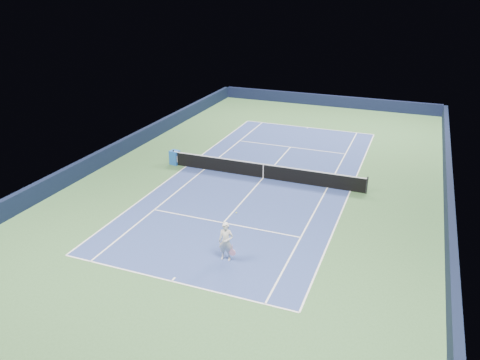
% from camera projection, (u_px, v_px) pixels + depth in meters
% --- Properties ---
extents(ground, '(40.00, 40.00, 0.00)m').
position_uv_depth(ground, '(263.00, 178.00, 29.68)').
color(ground, '#355C32').
rests_on(ground, ground).
extents(wall_far, '(22.00, 0.35, 1.10)m').
position_uv_depth(wall_far, '(327.00, 101.00, 46.43)').
color(wall_far, black).
rests_on(wall_far, ground).
extents(wall_right, '(0.35, 40.00, 1.10)m').
position_uv_depth(wall_right, '(449.00, 197.00, 25.84)').
color(wall_right, black).
rests_on(wall_right, ground).
extents(wall_left, '(0.35, 40.00, 1.10)m').
position_uv_depth(wall_left, '(119.00, 149.00, 33.09)').
color(wall_left, '#111833').
rests_on(wall_left, ground).
extents(court_surface, '(10.97, 23.77, 0.01)m').
position_uv_depth(court_surface, '(263.00, 178.00, 29.68)').
color(court_surface, navy).
rests_on(court_surface, ground).
extents(baseline_far, '(10.97, 0.08, 0.00)m').
position_uv_depth(baseline_far, '(308.00, 127.00, 39.85)').
color(baseline_far, white).
rests_on(baseline_far, ground).
extents(baseline_near, '(10.97, 0.08, 0.00)m').
position_uv_depth(baseline_near, '(172.00, 281.00, 19.51)').
color(baseline_near, white).
rests_on(baseline_near, ground).
extents(sideline_doubles_right, '(0.08, 23.77, 0.00)m').
position_uv_depth(sideline_doubles_right, '(350.00, 191.00, 27.84)').
color(sideline_doubles_right, white).
rests_on(sideline_doubles_right, ground).
extents(sideline_doubles_left, '(0.08, 23.77, 0.00)m').
position_uv_depth(sideline_doubles_left, '(186.00, 166.00, 31.52)').
color(sideline_doubles_left, white).
rests_on(sideline_doubles_left, ground).
extents(sideline_singles_right, '(0.08, 23.77, 0.00)m').
position_uv_depth(sideline_singles_right, '(327.00, 188.00, 28.30)').
color(sideline_singles_right, white).
rests_on(sideline_singles_right, ground).
extents(sideline_singles_left, '(0.08, 23.77, 0.00)m').
position_uv_depth(sideline_singles_left, '(205.00, 169.00, 31.06)').
color(sideline_singles_left, white).
rests_on(sideline_singles_left, ground).
extents(service_line_far, '(8.23, 0.08, 0.00)m').
position_uv_depth(service_line_far, '(291.00, 147.00, 35.16)').
color(service_line_far, white).
rests_on(service_line_far, ground).
extents(service_line_near, '(8.23, 0.08, 0.00)m').
position_uv_depth(service_line_near, '(223.00, 223.00, 24.20)').
color(service_line_near, white).
rests_on(service_line_near, ground).
extents(center_service_line, '(0.08, 12.80, 0.00)m').
position_uv_depth(center_service_line, '(263.00, 178.00, 29.68)').
color(center_service_line, white).
rests_on(center_service_line, ground).
extents(center_mark_far, '(0.08, 0.30, 0.00)m').
position_uv_depth(center_mark_far, '(308.00, 128.00, 39.72)').
color(center_mark_far, white).
rests_on(center_mark_far, ground).
extents(center_mark_near, '(0.08, 0.30, 0.00)m').
position_uv_depth(center_mark_near, '(173.00, 279.00, 19.64)').
color(center_mark_near, white).
rests_on(center_mark_near, ground).
extents(tennis_net, '(12.90, 0.10, 1.07)m').
position_uv_depth(tennis_net, '(263.00, 171.00, 29.48)').
color(tennis_net, black).
rests_on(tennis_net, ground).
extents(sponsor_cube, '(0.67, 0.62, 0.96)m').
position_uv_depth(sponsor_cube, '(175.00, 157.00, 31.76)').
color(sponsor_cube, blue).
rests_on(sponsor_cube, ground).
extents(tennis_player, '(0.83, 1.28, 1.92)m').
position_uv_depth(tennis_player, '(226.00, 242.00, 20.69)').
color(tennis_player, silver).
rests_on(tennis_player, ground).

